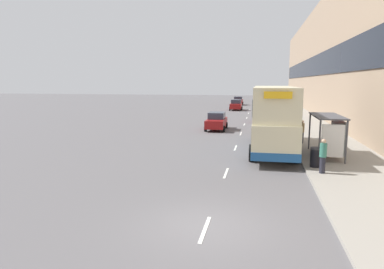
% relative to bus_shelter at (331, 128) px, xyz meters
% --- Properties ---
extents(ground_plane, '(220.00, 220.00, 0.00)m').
position_rel_bus_shelter_xyz_m(ground_plane, '(-5.77, -10.92, -1.88)').
color(ground_plane, '#5B595B').
extents(pavement, '(5.00, 93.00, 0.14)m').
position_rel_bus_shelter_xyz_m(pavement, '(0.73, 27.58, -1.81)').
color(pavement, gray).
rests_on(pavement, ground_plane).
extents(terrace_facade, '(3.10, 93.00, 15.20)m').
position_rel_bus_shelter_xyz_m(terrace_facade, '(4.72, 27.58, 5.72)').
color(terrace_facade, '#9E846B').
rests_on(terrace_facade, ground_plane).
extents(lane_mark_0, '(0.12, 2.00, 0.01)m').
position_rel_bus_shelter_xyz_m(lane_mark_0, '(-5.77, -11.24, -1.87)').
color(lane_mark_0, silver).
rests_on(lane_mark_0, ground_plane).
extents(lane_mark_1, '(0.12, 2.00, 0.01)m').
position_rel_bus_shelter_xyz_m(lane_mark_1, '(-5.77, -4.38, -1.87)').
color(lane_mark_1, silver).
rests_on(lane_mark_1, ground_plane).
extents(lane_mark_2, '(0.12, 2.00, 0.01)m').
position_rel_bus_shelter_xyz_m(lane_mark_2, '(-5.77, 2.49, -1.87)').
color(lane_mark_2, silver).
rests_on(lane_mark_2, ground_plane).
extents(lane_mark_3, '(0.12, 2.00, 0.01)m').
position_rel_bus_shelter_xyz_m(lane_mark_3, '(-5.77, 9.35, -1.87)').
color(lane_mark_3, silver).
rests_on(lane_mark_3, ground_plane).
extents(lane_mark_4, '(0.12, 2.00, 0.01)m').
position_rel_bus_shelter_xyz_m(lane_mark_4, '(-5.77, 16.21, -1.87)').
color(lane_mark_4, silver).
rests_on(lane_mark_4, ground_plane).
extents(lane_mark_5, '(0.12, 2.00, 0.01)m').
position_rel_bus_shelter_xyz_m(lane_mark_5, '(-5.77, 23.07, -1.87)').
color(lane_mark_5, silver).
rests_on(lane_mark_5, ground_plane).
extents(lane_mark_6, '(0.12, 2.00, 0.01)m').
position_rel_bus_shelter_xyz_m(lane_mark_6, '(-5.77, 29.93, -1.87)').
color(lane_mark_6, silver).
rests_on(lane_mark_6, ground_plane).
extents(lane_mark_7, '(0.12, 2.00, 0.01)m').
position_rel_bus_shelter_xyz_m(lane_mark_7, '(-5.77, 36.79, -1.87)').
color(lane_mark_7, silver).
rests_on(lane_mark_7, ground_plane).
extents(bus_shelter, '(1.60, 4.20, 2.48)m').
position_rel_bus_shelter_xyz_m(bus_shelter, '(0.00, 0.00, 0.00)').
color(bus_shelter, '#4C4C51').
rests_on(bus_shelter, ground_plane).
extents(double_decker_bus_near, '(2.85, 10.90, 4.30)m').
position_rel_bus_shelter_xyz_m(double_decker_bus_near, '(-3.30, 1.93, 0.41)').
color(double_decker_bus_near, beige).
rests_on(double_decker_bus_near, ground_plane).
extents(car_0, '(1.98, 3.95, 1.70)m').
position_rel_bus_shelter_xyz_m(car_0, '(-8.47, 48.43, -1.03)').
color(car_0, maroon).
rests_on(car_0, ground_plane).
extents(car_1, '(2.01, 3.92, 1.74)m').
position_rel_bus_shelter_xyz_m(car_1, '(-7.99, 35.22, -1.02)').
color(car_1, maroon).
rests_on(car_1, ground_plane).
extents(car_2, '(1.91, 4.28, 1.69)m').
position_rel_bus_shelter_xyz_m(car_2, '(-8.25, 11.46, -1.03)').
color(car_2, maroon).
rests_on(car_2, ground_plane).
extents(car_3, '(2.05, 3.85, 1.80)m').
position_rel_bus_shelter_xyz_m(car_3, '(-3.79, 18.71, -0.99)').
color(car_3, maroon).
rests_on(car_3, ground_plane).
extents(pedestrian_at_shelter, '(0.34, 0.34, 1.72)m').
position_rel_bus_shelter_xyz_m(pedestrian_at_shelter, '(-1.06, -3.94, -0.86)').
color(pedestrian_at_shelter, '#23232D').
rests_on(pedestrian_at_shelter, ground_plane).
extents(pedestrian_1, '(0.34, 0.34, 1.70)m').
position_rel_bus_shelter_xyz_m(pedestrian_1, '(-1.08, 4.64, -0.87)').
color(pedestrian_1, '#23232D').
rests_on(pedestrian_1, ground_plane).
extents(litter_bin, '(0.55, 0.55, 1.05)m').
position_rel_bus_shelter_xyz_m(litter_bin, '(-1.22, -2.71, -1.21)').
color(litter_bin, black).
rests_on(litter_bin, ground_plane).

